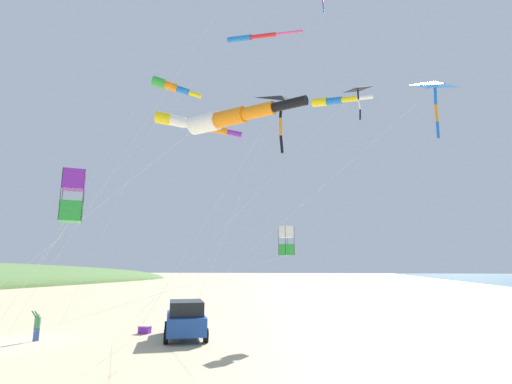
# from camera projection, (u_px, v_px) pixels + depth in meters

# --- Properties ---
(ground_plane) EXTENTS (600.00, 600.00, 0.00)m
(ground_plane) POSITION_uv_depth(u_px,v_px,m) (17.00, 342.00, 18.39)
(ground_plane) COLOR #C6B58C
(parked_car) EXTENTS (3.56, 4.68, 1.85)m
(parked_car) POSITION_uv_depth(u_px,v_px,m) (186.00, 319.00, 19.61)
(parked_car) COLOR #1E479E
(parked_car) RESTS_ON ground_plane
(cooler_box) EXTENTS (0.62, 0.42, 0.42)m
(cooler_box) POSITION_uv_depth(u_px,v_px,m) (145.00, 329.00, 20.92)
(cooler_box) COLOR purple
(cooler_box) RESTS_ON ground_plane
(person_child_green_jacket) EXTENTS (0.41, 0.49, 1.45)m
(person_child_green_jacket) POSITION_uv_depth(u_px,v_px,m) (37.00, 324.00, 18.82)
(person_child_green_jacket) COLOR #335199
(person_child_green_jacket) RESTS_ON ground_plane
(kite_delta_long_streamer_right) EXTENTS (8.86, 2.00, 12.08)m
(kite_delta_long_streamer_right) POSITION_uv_depth(u_px,v_px,m) (281.00, 100.00, 18.91)
(kite_delta_long_streamer_right) COLOR black
(kite_delta_long_streamer_right) RESTS_ON ground_plane
(kite_windsock_red_high_left) EXTENTS (14.66, 11.05, 21.01)m
(kite_windsock_red_high_left) POSITION_uv_depth(u_px,v_px,m) (252.00, 37.00, 28.57)
(kite_windsock_red_high_left) COLOR blue
(kite_windsock_red_high_left) RESTS_ON ground_plane
(kite_delta_checkered_midright) EXTENTS (12.74, 1.82, 12.52)m
(kite_delta_checkered_midright) POSITION_uv_depth(u_px,v_px,m) (357.00, 90.00, 19.33)
(kite_delta_checkered_midright) COLOR black
(kite_delta_checkered_midright) RESTS_ON ground_plane
(kite_windsock_long_streamer_left) EXTENTS (8.00, 5.06, 12.87)m
(kite_windsock_long_streamer_left) POSITION_uv_depth(u_px,v_px,m) (187.00, 123.00, 23.42)
(kite_windsock_long_streamer_left) COLOR yellow
(kite_windsock_long_streamer_left) RESTS_ON ground_plane
(kite_box_black_fish_shape) EXTENTS (13.14, 6.88, 5.72)m
(kite_box_black_fish_shape) POSITION_uv_depth(u_px,v_px,m) (286.00, 241.00, 20.89)
(kite_box_black_fish_shape) COLOR white
(kite_box_black_fish_shape) RESTS_ON ground_plane
(kite_windsock_blue_topmost) EXTENTS (12.63, 10.52, 17.45)m
(kite_windsock_blue_topmost) POSITION_uv_depth(u_px,v_px,m) (333.00, 101.00, 31.31)
(kite_windsock_blue_topmost) COLOR yellow
(kite_windsock_blue_topmost) RESTS_ON ground_plane
(kite_delta_yellow_midlevel) EXTENTS (15.47, 3.97, 11.75)m
(kite_delta_yellow_midlevel) POSITION_uv_depth(u_px,v_px,m) (435.00, 86.00, 16.99)
(kite_delta_yellow_midlevel) COLOR blue
(kite_delta_yellow_midlevel) RESTS_ON ground_plane
(kite_box_purple_drifting) EXTENTS (7.21, 3.55, 7.33)m
(kite_box_purple_drifting) POSITION_uv_depth(u_px,v_px,m) (72.00, 196.00, 15.29)
(kite_box_purple_drifting) COLOR purple
(kite_box_purple_drifting) RESTS_ON ground_plane
(kite_windsock_white_trailing) EXTENTS (6.70, 9.75, 17.65)m
(kite_windsock_white_trailing) POSITION_uv_depth(u_px,v_px,m) (170.00, 86.00, 28.96)
(kite_windsock_white_trailing) COLOR green
(kite_windsock_white_trailing) RESTS_ON ground_plane
(kite_windsock_orange_high_right) EXTENTS (15.01, 2.16, 9.15)m
(kite_windsock_orange_high_right) POSITION_uv_depth(u_px,v_px,m) (228.00, 118.00, 13.75)
(kite_windsock_orange_high_right) COLOR white
(kite_windsock_orange_high_right) RESTS_ON ground_plane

